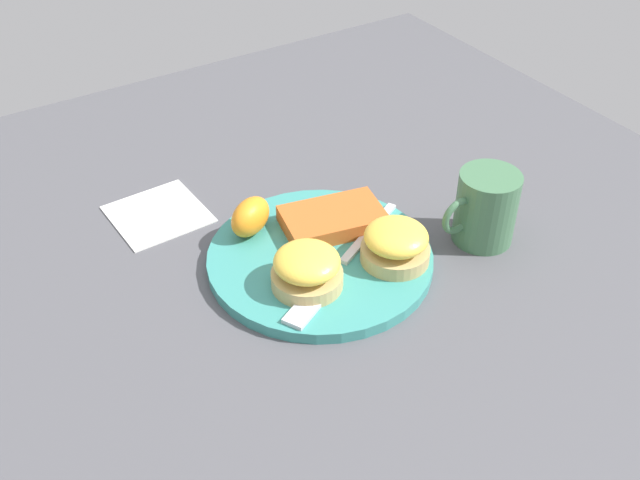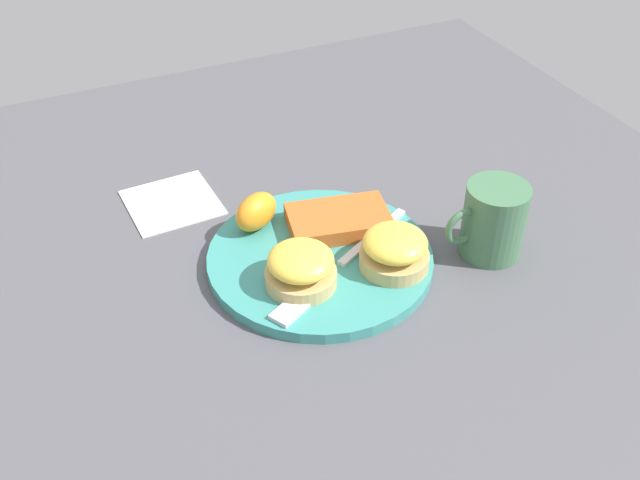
% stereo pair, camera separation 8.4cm
% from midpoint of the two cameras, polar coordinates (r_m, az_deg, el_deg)
% --- Properties ---
extents(ground_plane, '(1.10, 1.10, 0.00)m').
position_cam_midpoint_polar(ground_plane, '(0.86, -2.79, -1.89)').
color(ground_plane, '#4C4C51').
extents(plate, '(0.26, 0.26, 0.01)m').
position_cam_midpoint_polar(plate, '(0.86, -2.80, -1.53)').
color(plate, teal).
rests_on(plate, ground_plane).
extents(sandwich_benedict_left, '(0.08, 0.08, 0.05)m').
position_cam_midpoint_polar(sandwich_benedict_left, '(0.80, -4.02, -2.33)').
color(sandwich_benedict_left, tan).
rests_on(sandwich_benedict_left, plate).
extents(sandwich_benedict_right, '(0.08, 0.08, 0.05)m').
position_cam_midpoint_polar(sandwich_benedict_right, '(0.83, 2.92, -0.40)').
color(sandwich_benedict_right, tan).
rests_on(sandwich_benedict_right, plate).
extents(hashbrown_patty, '(0.13, 0.10, 0.02)m').
position_cam_midpoint_polar(hashbrown_patty, '(0.89, -1.70, 1.50)').
color(hashbrown_patty, '#BA5B24').
rests_on(hashbrown_patty, plate).
extents(orange_wedge, '(0.07, 0.06, 0.04)m').
position_cam_midpoint_polar(orange_wedge, '(0.88, -8.06, 1.67)').
color(orange_wedge, orange).
rests_on(orange_wedge, plate).
extents(fork, '(0.22, 0.13, 0.00)m').
position_cam_midpoint_polar(fork, '(0.83, -1.37, -2.30)').
color(fork, silver).
rests_on(fork, plate).
extents(cup, '(0.10, 0.07, 0.09)m').
position_cam_midpoint_polar(cup, '(0.88, 9.84, 2.33)').
color(cup, '#42704C').
rests_on(cup, ground_plane).
extents(napkin, '(0.11, 0.11, 0.00)m').
position_cam_midpoint_polar(napkin, '(0.96, -14.70, 1.88)').
color(napkin, white).
rests_on(napkin, ground_plane).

